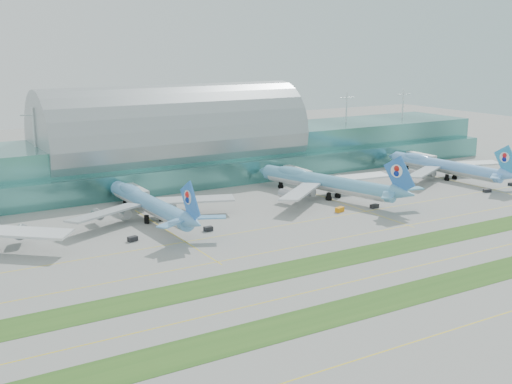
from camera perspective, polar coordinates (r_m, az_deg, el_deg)
ground at (r=189.22m, az=8.57°, el=-5.93°), size 700.00×700.00×0.00m
terminal at (r=293.82m, az=-7.37°, el=3.82°), size 340.00×69.10×36.00m
grass_strip_near at (r=169.90m, az=14.58°, el=-8.47°), size 420.00×12.00×0.08m
grass_strip_far at (r=190.66m, az=8.19°, el=-5.76°), size 420.00×12.00×0.08m
taxiline_a at (r=157.74m, az=19.79°, el=-10.59°), size 420.00×0.35×0.01m
taxiline_b at (r=179.28m, az=11.40°, el=-7.15°), size 420.00×0.35×0.01m
taxiline_c at (r=202.70m, az=5.35°, el=-4.53°), size 420.00×0.35×0.01m
taxiline_d at (r=220.05m, az=1.99°, el=-3.05°), size 420.00×0.35×0.01m
airliner_b at (r=229.76m, az=-9.51°, el=-0.94°), size 63.58×72.21×19.87m
airliner_c at (r=260.76m, az=6.14°, el=0.94°), size 65.23×75.51×21.19m
airliner_d at (r=308.04m, az=16.37°, el=2.28°), size 62.57×71.37×19.64m
gse_c at (r=207.06m, az=-10.91°, el=-4.11°), size 3.33×2.32×1.56m
gse_d at (r=214.73m, az=-4.27°, el=-3.28°), size 2.91×1.91×1.52m
gse_e at (r=240.02m, az=7.45°, el=-1.56°), size 4.03×2.76×1.76m
gse_f at (r=247.71m, az=10.48°, el=-1.24°), size 3.82×2.30×1.46m
gse_g at (r=286.08m, az=19.85°, el=0.12°), size 3.54×2.64×1.35m
gse_h at (r=303.37m, az=21.71°, el=0.67°), size 3.32×2.52×1.34m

